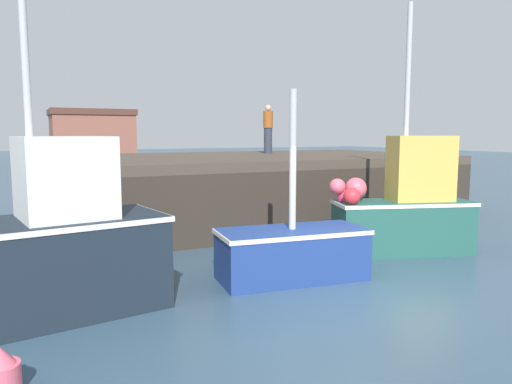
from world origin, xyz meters
name	(u,v)px	position (x,y,z in m)	size (l,w,h in m)	color
ground	(353,302)	(0.00, 0.00, -0.05)	(120.00, 160.00, 0.10)	#334C60
pier	(271,167)	(2.30, 7.29, 1.66)	(11.10, 6.95, 2.01)	#473D33
fishing_boat_near_left	(42,250)	(-4.58, 1.43, 1.01)	(3.91, 2.14, 4.94)	#19232D
fishing_boat_near_right	(292,251)	(-0.34, 1.42, 0.53)	(2.87, 1.49, 3.50)	navy
fishing_boat_mid	(405,209)	(2.99, 2.09, 1.02)	(3.28, 1.98, 5.52)	#23564C
rowboat	(421,228)	(4.98, 3.56, 0.14)	(1.94, 1.29, 0.33)	silver
dockworker	(268,129)	(3.11, 9.09, 2.86)	(0.34, 0.34, 1.69)	#2D3342
warehouse	(92,137)	(0.94, 38.26, 2.39)	(6.83, 5.67, 4.75)	brown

